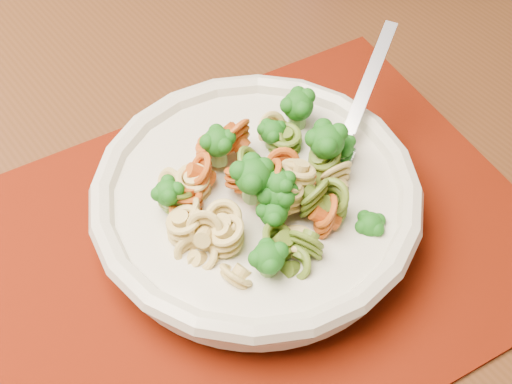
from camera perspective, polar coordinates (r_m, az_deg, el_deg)
name	(u,v)px	position (r m, az deg, el deg)	size (l,w,h in m)	color
dining_table	(132,257)	(0.71, -9.89, -5.16)	(1.48, 1.21, 0.71)	#4B2915
placemat	(258,243)	(0.58, 0.14, -4.09)	(0.44, 0.35, 0.00)	#5B1203
pasta_bowl	(256,200)	(0.57, 0.00, -0.62)	(0.26, 0.26, 0.05)	beige
pasta_broccoli_heap	(256,187)	(0.56, 0.00, 0.39)	(0.22, 0.22, 0.06)	tan
fork	(338,159)	(0.58, 6.59, 2.62)	(0.19, 0.02, 0.01)	silver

